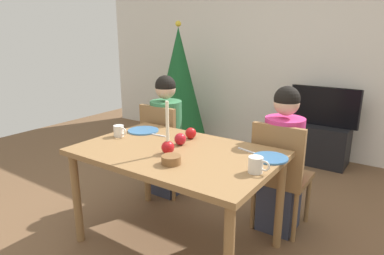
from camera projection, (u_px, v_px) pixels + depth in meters
name	position (u px, v px, depth m)	size (l,w,h in m)	color
ground_plane	(177.00, 243.00, 2.54)	(7.68, 7.68, 0.00)	brown
back_wall	(298.00, 53.00, 4.25)	(6.40, 0.10, 2.60)	silver
dining_table	(176.00, 161.00, 2.36)	(1.40, 0.90, 0.75)	olive
chair_left	(165.00, 144.00, 3.21)	(0.40, 0.40, 0.90)	olive
chair_right	(280.00, 171.00, 2.59)	(0.40, 0.40, 0.90)	olive
person_left_child	(167.00, 138.00, 3.22)	(0.30, 0.30, 1.17)	#33384C
person_right_child	(282.00, 163.00, 2.60)	(0.30, 0.30, 1.17)	#33384C
tv_stand	(320.00, 144.00, 4.06)	(0.64, 0.40, 0.48)	black
tv	(324.00, 107.00, 3.93)	(0.79, 0.05, 0.46)	black
christmas_tree	(179.00, 82.00, 4.68)	(0.74, 0.74, 1.71)	brown
candle_centerpiece	(168.00, 143.00, 2.25)	(0.09, 0.09, 0.37)	red
plate_left	(143.00, 131.00, 2.79)	(0.26, 0.26, 0.01)	teal
plate_right	(270.00, 158.00, 2.18)	(0.23, 0.23, 0.01)	teal
mug_left	(119.00, 131.00, 2.64)	(0.12, 0.08, 0.09)	silver
mug_right	(256.00, 165.00, 1.95)	(0.13, 0.09, 0.10)	silver
fork_left	(157.00, 135.00, 2.68)	(0.18, 0.01, 0.01)	silver
fork_right	(248.00, 151.00, 2.31)	(0.18, 0.01, 0.01)	silver
bowl_walnuts	(171.00, 160.00, 2.09)	(0.12, 0.12, 0.05)	brown
apple_near_candle	(180.00, 139.00, 2.44)	(0.09, 0.09, 0.09)	#AB151F
apple_by_left_plate	(191.00, 133.00, 2.59)	(0.09, 0.09, 0.09)	#B31314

